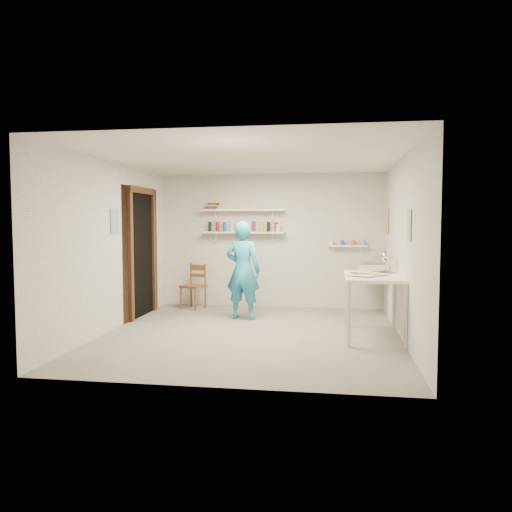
# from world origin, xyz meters

# --- Properties ---
(floor) EXTENTS (4.00, 4.50, 0.02)m
(floor) POSITION_xyz_m (0.00, 0.00, -0.01)
(floor) COLOR slate
(floor) RESTS_ON ground
(ceiling) EXTENTS (4.00, 4.50, 0.02)m
(ceiling) POSITION_xyz_m (0.00, 0.00, 2.41)
(ceiling) COLOR silver
(ceiling) RESTS_ON wall_back
(wall_back) EXTENTS (4.00, 0.02, 2.40)m
(wall_back) POSITION_xyz_m (0.00, 2.26, 1.20)
(wall_back) COLOR silver
(wall_back) RESTS_ON ground
(wall_front) EXTENTS (4.00, 0.02, 2.40)m
(wall_front) POSITION_xyz_m (0.00, -2.26, 1.20)
(wall_front) COLOR silver
(wall_front) RESTS_ON ground
(wall_left) EXTENTS (0.02, 4.50, 2.40)m
(wall_left) POSITION_xyz_m (-2.01, 0.00, 1.20)
(wall_left) COLOR silver
(wall_left) RESTS_ON ground
(wall_right) EXTENTS (0.02, 4.50, 2.40)m
(wall_right) POSITION_xyz_m (2.01, 0.00, 1.20)
(wall_right) COLOR silver
(wall_right) RESTS_ON ground
(doorway_recess) EXTENTS (0.02, 0.90, 2.00)m
(doorway_recess) POSITION_xyz_m (-1.99, 1.05, 1.00)
(doorway_recess) COLOR black
(doorway_recess) RESTS_ON wall_left
(corridor_box) EXTENTS (1.40, 1.50, 2.10)m
(corridor_box) POSITION_xyz_m (-2.70, 1.05, 1.05)
(corridor_box) COLOR brown
(corridor_box) RESTS_ON ground
(door_lintel) EXTENTS (0.06, 1.05, 0.10)m
(door_lintel) POSITION_xyz_m (-1.97, 1.05, 2.05)
(door_lintel) COLOR brown
(door_lintel) RESTS_ON wall_left
(door_jamb_near) EXTENTS (0.06, 0.10, 2.00)m
(door_jamb_near) POSITION_xyz_m (-1.97, 0.55, 1.00)
(door_jamb_near) COLOR brown
(door_jamb_near) RESTS_ON ground
(door_jamb_far) EXTENTS (0.06, 0.10, 2.00)m
(door_jamb_far) POSITION_xyz_m (-1.97, 1.55, 1.00)
(door_jamb_far) COLOR brown
(door_jamb_far) RESTS_ON ground
(shelf_lower) EXTENTS (1.50, 0.22, 0.03)m
(shelf_lower) POSITION_xyz_m (-0.50, 2.13, 1.35)
(shelf_lower) COLOR white
(shelf_lower) RESTS_ON wall_back
(shelf_upper) EXTENTS (1.50, 0.22, 0.03)m
(shelf_upper) POSITION_xyz_m (-0.50, 2.13, 1.75)
(shelf_upper) COLOR white
(shelf_upper) RESTS_ON wall_back
(ledge_shelf) EXTENTS (0.70, 0.14, 0.03)m
(ledge_shelf) POSITION_xyz_m (1.35, 2.17, 1.12)
(ledge_shelf) COLOR white
(ledge_shelf) RESTS_ON wall_back
(poster_left) EXTENTS (0.01, 0.28, 0.36)m
(poster_left) POSITION_xyz_m (-1.99, 0.05, 1.55)
(poster_left) COLOR #334C7F
(poster_left) RESTS_ON wall_left
(poster_right_a) EXTENTS (0.01, 0.34, 0.42)m
(poster_right_a) POSITION_xyz_m (1.99, 1.80, 1.55)
(poster_right_a) COLOR #995933
(poster_right_a) RESTS_ON wall_right
(poster_right_b) EXTENTS (0.01, 0.30, 0.38)m
(poster_right_b) POSITION_xyz_m (1.99, -0.55, 1.50)
(poster_right_b) COLOR #3F724C
(poster_right_b) RESTS_ON wall_right
(belfast_sink) EXTENTS (0.48, 0.60, 0.30)m
(belfast_sink) POSITION_xyz_m (1.75, 1.70, 0.70)
(belfast_sink) COLOR white
(belfast_sink) RESTS_ON wall_right
(man) EXTENTS (0.63, 0.48, 1.56)m
(man) POSITION_xyz_m (-0.30, 1.02, 0.78)
(man) COLOR teal
(man) RESTS_ON ground
(wall_clock) EXTENTS (0.28, 0.09, 0.28)m
(wall_clock) POSITION_xyz_m (-0.35, 1.24, 1.04)
(wall_clock) COLOR beige
(wall_clock) RESTS_ON man
(wooden_chair) EXTENTS (0.48, 0.47, 0.80)m
(wooden_chair) POSITION_xyz_m (-1.34, 1.81, 0.40)
(wooden_chair) COLOR brown
(wooden_chair) RESTS_ON ground
(work_table) EXTENTS (0.75, 1.25, 0.83)m
(work_table) POSITION_xyz_m (1.64, 0.05, 0.42)
(work_table) COLOR white
(work_table) RESTS_ON ground
(desk_lamp) EXTENTS (0.16, 0.16, 0.16)m
(desk_lamp) POSITION_xyz_m (1.85, 0.56, 1.05)
(desk_lamp) COLOR silver
(desk_lamp) RESTS_ON work_table
(spray_cans) EXTENTS (1.32, 0.06, 0.17)m
(spray_cans) POSITION_xyz_m (-0.50, 2.13, 1.45)
(spray_cans) COLOR black
(spray_cans) RESTS_ON shelf_lower
(book_stack) EXTENTS (0.26, 0.14, 0.14)m
(book_stack) POSITION_xyz_m (-1.06, 2.13, 1.83)
(book_stack) COLOR red
(book_stack) RESTS_ON shelf_upper
(ledge_pots) EXTENTS (0.48, 0.07, 0.09)m
(ledge_pots) POSITION_xyz_m (1.35, 2.17, 1.18)
(ledge_pots) COLOR silver
(ledge_pots) RESTS_ON ledge_shelf
(papers) EXTENTS (0.30, 0.22, 0.03)m
(papers) POSITION_xyz_m (1.64, 0.05, 0.85)
(papers) COLOR silver
(papers) RESTS_ON work_table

